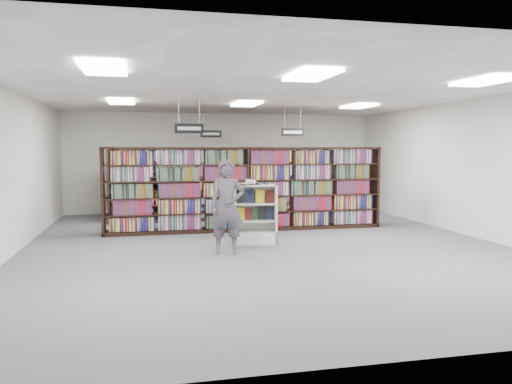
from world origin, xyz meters
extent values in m
plane|color=#515156|center=(0.00, 0.00, 0.00)|extent=(12.00, 12.00, 0.00)
cube|color=silver|center=(0.00, 0.00, 3.20)|extent=(10.00, 12.00, 0.10)
cube|color=silver|center=(0.00, 6.00, 1.60)|extent=(10.00, 0.10, 3.20)
cube|color=silver|center=(0.00, -6.00, 1.60)|extent=(10.00, 0.10, 3.20)
cube|color=silver|center=(-5.00, 0.00, 1.60)|extent=(0.10, 12.00, 3.20)
cube|color=silver|center=(5.00, 0.00, 1.60)|extent=(0.10, 12.00, 3.20)
cube|color=black|center=(0.00, 2.00, 1.05)|extent=(7.00, 0.60, 2.10)
cube|color=maroon|center=(0.00, 2.00, 1.05)|extent=(6.88, 0.42, 1.98)
cube|color=black|center=(0.00, 4.00, 1.05)|extent=(7.00, 0.60, 2.10)
cube|color=maroon|center=(0.00, 4.00, 1.05)|extent=(6.88, 0.42, 1.98)
cube|color=black|center=(0.00, 5.70, 1.05)|extent=(7.00, 0.60, 2.10)
cube|color=maroon|center=(0.00, 5.70, 1.05)|extent=(6.88, 0.42, 1.98)
cylinder|color=#B2B2B7|center=(-1.73, 1.00, 2.91)|extent=(0.01, 0.01, 0.58)
cylinder|color=#B2B2B7|center=(-1.27, 1.00, 2.91)|extent=(0.01, 0.01, 0.58)
cube|color=black|center=(-1.50, 1.00, 2.51)|extent=(0.65, 0.02, 0.22)
cube|color=silver|center=(-1.50, 0.99, 2.51)|extent=(0.52, 0.00, 0.08)
cylinder|color=#B2B2B7|center=(1.27, 3.00, 2.91)|extent=(0.01, 0.01, 0.58)
cylinder|color=#B2B2B7|center=(1.73, 3.00, 2.91)|extent=(0.01, 0.01, 0.58)
cube|color=black|center=(1.50, 3.00, 2.51)|extent=(0.65, 0.02, 0.22)
cube|color=silver|center=(1.50, 2.99, 2.51)|extent=(0.52, 0.00, 0.08)
cylinder|color=#B2B2B7|center=(-0.73, 5.00, 2.91)|extent=(0.01, 0.01, 0.58)
cylinder|color=#B2B2B7|center=(-0.27, 5.00, 2.91)|extent=(0.01, 0.01, 0.58)
cube|color=black|center=(-0.50, 5.00, 2.51)|extent=(0.65, 0.02, 0.22)
cube|color=silver|center=(-0.50, 4.99, 2.51)|extent=(0.52, 0.00, 0.08)
cube|color=white|center=(-3.00, -3.00, 3.16)|extent=(0.60, 1.20, 0.04)
cube|color=white|center=(0.00, -3.00, 3.16)|extent=(0.60, 1.20, 0.04)
cube|color=white|center=(3.00, -3.00, 3.16)|extent=(0.60, 1.20, 0.04)
cube|color=white|center=(-3.00, 2.00, 3.16)|extent=(0.60, 1.20, 0.04)
cube|color=white|center=(0.00, 2.00, 3.16)|extent=(0.60, 1.20, 0.04)
cube|color=white|center=(3.00, 2.00, 3.16)|extent=(0.60, 1.20, 0.04)
cube|color=white|center=(-0.17, 0.19, 0.14)|extent=(0.97, 0.57, 0.28)
cube|color=white|center=(-0.61, 0.24, 0.65)|extent=(0.10, 0.46, 1.29)
cube|color=white|center=(0.26, 0.13, 0.65)|extent=(0.10, 0.46, 1.29)
cube|color=white|center=(-0.15, 0.40, 0.65)|extent=(0.92, 0.14, 1.29)
cube|color=white|center=(-0.17, 0.19, 1.28)|extent=(0.97, 0.57, 0.03)
cube|color=white|center=(-0.17, 0.19, 0.51)|extent=(0.89, 0.52, 0.02)
cube|color=white|center=(-0.17, 0.19, 0.88)|extent=(0.89, 0.52, 0.02)
cube|color=black|center=(-0.51, 0.28, 1.03)|extent=(0.19, 0.09, 0.28)
cube|color=#141F37|center=(-0.28, 0.25, 1.03)|extent=(0.19, 0.09, 0.28)
cube|color=yellow|center=(-0.05, 0.22, 1.03)|extent=(0.19, 0.09, 0.28)
cube|color=maroon|center=(0.17, 0.19, 1.03)|extent=(0.19, 0.09, 0.28)
cube|color=yellow|center=(-0.49, 0.27, 0.65)|extent=(0.21, 0.08, 0.26)
cube|color=maroon|center=(-0.33, 0.25, 0.65)|extent=(0.21, 0.08, 0.26)
cube|color=#1A4124|center=(-0.17, 0.23, 0.65)|extent=(0.21, 0.08, 0.26)
cube|color=black|center=(-0.01, 0.21, 0.65)|extent=(0.21, 0.08, 0.26)
cube|color=#141F37|center=(0.15, 0.19, 0.65)|extent=(0.21, 0.08, 0.26)
cube|color=black|center=(-0.24, 0.20, 1.30)|extent=(0.70, 0.51, 0.02)
cube|color=white|center=(-0.40, 0.20, 1.31)|extent=(0.35, 0.40, 0.06)
cube|color=white|center=(-0.09, 0.20, 1.31)|extent=(0.35, 0.39, 0.07)
cylinder|color=white|center=(-0.26, 0.20, 1.35)|extent=(0.18, 0.34, 0.10)
imported|color=#4E4852|center=(-0.93, -0.70, 0.92)|extent=(0.74, 0.55, 1.85)
camera|label=1|loc=(-2.45, -10.26, 2.06)|focal=35.00mm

